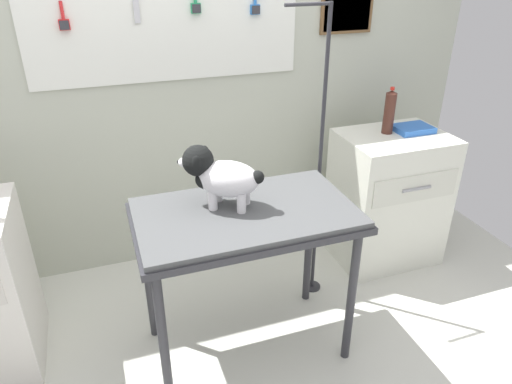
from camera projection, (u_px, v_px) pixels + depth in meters
The scene contains 8 objects.
ground at pixel (248, 382), 2.42m from camera, with size 4.40×4.00×0.04m, color silver.
rear_wall_panel at pixel (182, 91), 2.95m from camera, with size 4.00×0.11×2.30m.
grooming_table at pixel (246, 226), 2.28m from camera, with size 1.06×0.63×0.86m.
grooming_arm at pixel (318, 174), 2.70m from camera, with size 0.30×0.11×1.73m.
dog at pixel (219, 175), 2.21m from camera, with size 0.39×0.31×0.30m.
cabinet_right at pixel (387, 198), 3.21m from camera, with size 0.68×0.54×0.90m.
soda_bottle at pixel (389, 112), 2.98m from camera, with size 0.07×0.07×0.30m.
supply_tray at pixel (413, 129), 3.06m from camera, with size 0.24×0.18×0.04m.
Camera 1 is at (-0.52, -1.62, 1.96)m, focal length 33.25 mm.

